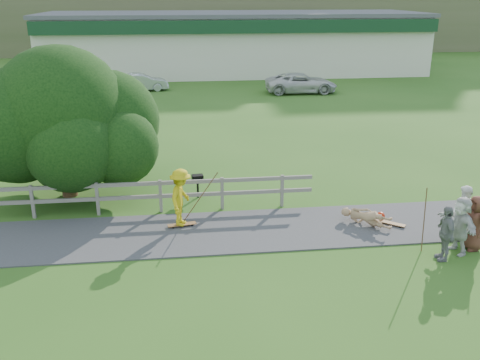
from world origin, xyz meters
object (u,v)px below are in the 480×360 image
Objects in this scene: spectator_a at (464,212)px; spectator_c at (475,223)px; car_silver at (141,82)px; tree at (64,138)px; spectator_b at (445,233)px; bbq at (198,186)px; skater_rider at (181,200)px; skater_fallen at (366,217)px; car_white at (301,83)px; spectator_d at (460,225)px.

spectator_c is (-0.11, -0.76, 0.00)m from spectator_a.
tree reaches higher than car_silver.
spectator_b reaches higher than bbq.
spectator_a is 1.75m from spectator_b.
skater_fallen is at bearing -77.09° from skater_rider.
tree is at bearing 114.16° from skater_fallen.
car_white is at bearing -109.47° from car_silver.
car_silver is (-10.40, 26.57, -0.16)m from spectator_c.
spectator_b is 0.98× the size of spectator_c.
car_silver is 0.76× the size of car_white.
car_silver is at bearing 86.00° from tree.
spectator_a is at bearing 137.68° from spectator_d.
bbq is at bearing -125.33° from spectator_b.
car_white is at bearing 171.51° from spectator_c.
spectator_d reaches higher than spectator_c.
spectator_a is 0.31× the size of car_white.
tree is at bearing 69.28° from skater_rider.
spectator_b is at bearing -169.50° from car_silver.
spectator_c is at bearing 119.58° from spectator_b.
spectator_b is at bearing 177.39° from car_white.
skater_rider is 1.12× the size of spectator_c.
skater_rider is at bearing -110.64° from bbq.
spectator_d is 1.96× the size of bbq.
spectator_a is at bearing -35.49° from bbq.
skater_fallen is 2.78m from spectator_a.
skater_fallen is at bearing -144.36° from spectator_d.
spectator_c is at bearing -87.92° from skater_rider.
car_white is at bearing -2.96° from skater_rider.
spectator_c is (2.41, -1.84, 0.50)m from skater_fallen.
car_white is 21.16m from bbq.
car_white is 0.69× the size of tree.
spectator_d is (7.50, -2.58, -0.07)m from skater_rider.
spectator_c is 8.87m from bbq.
tree is (-3.86, 3.21, 1.21)m from skater_rider.
spectator_c is 0.41× the size of car_silver.
car_silver is (-9.30, 27.07, -0.15)m from spectator_b.
car_white is (0.85, 24.38, -0.09)m from spectator_c.
car_silver is at bearing -168.55° from spectator_a.
spectator_d reaches higher than spectator_a.
car_white is 6.05× the size of bbq.
tree is (-12.72, -18.73, 1.40)m from car_white.
bbq is at bearing 158.95° from car_white.
spectator_d reaches higher than car_white.
spectator_c is 0.31× the size of car_white.
spectator_b is at bearing -72.16° from spectator_c.
tree is at bearing -122.91° from spectator_a.
car_silver is 4.58× the size of bbq.
spectator_d is 0.43× the size of car_silver.
spectator_a is at bearing 165.55° from spectator_c.
spectator_b is (6.90, -2.94, -0.11)m from skater_rider.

